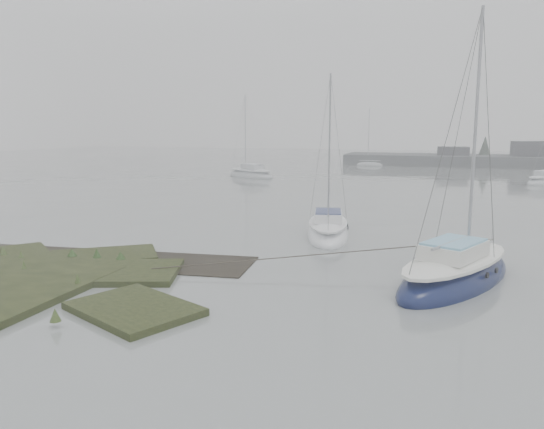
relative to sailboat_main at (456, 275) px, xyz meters
The scene contains 5 objects.
ground 26.51m from the sailboat_main, 110.09° to the left, with size 160.00×160.00×0.00m, color slate.
sailboat_main is the anchor object (origin of this frame).
sailboat_white 8.32m from the sailboat_main, 131.79° to the left, with size 3.03×6.06×8.18m.
sailboat_far_a 38.02m from the sailboat_main, 120.05° to the left, with size 6.50×4.97×8.91m.
sailboat_far_c 54.43m from the sailboat_main, 99.65° to the left, with size 5.84×2.26×8.08m.
Camera 1 is at (8.43, -12.80, 5.12)m, focal length 35.00 mm.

